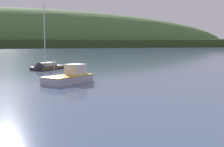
{
  "coord_description": "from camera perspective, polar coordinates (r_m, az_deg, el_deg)",
  "views": [
    {
      "loc": [
        -4.24,
        3.9,
        5.29
      ],
      "look_at": [
        2.8,
        39.44,
        1.3
      ],
      "focal_mm": 52.09,
      "sensor_mm": 36.0,
      "label": 1
    }
  ],
  "objects": [
    {
      "name": "fishing_boat_moored",
      "position": [
        39.06,
        -7.04,
        -0.9
      ],
      "size": [
        6.67,
        6.58,
        4.32
      ],
      "rotation": [
        0.0,
        0.0,
        0.77
      ],
      "color": "#ADB2BC",
      "rests_on": "ground"
    },
    {
      "name": "sailboat_far_left",
      "position": [
        55.39,
        -11.78,
        0.87
      ],
      "size": [
        6.53,
        7.09,
        11.91
      ],
      "rotation": [
        0.0,
        0.0,
        4.01
      ],
      "color": "#232328",
      "rests_on": "ground"
    }
  ]
}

